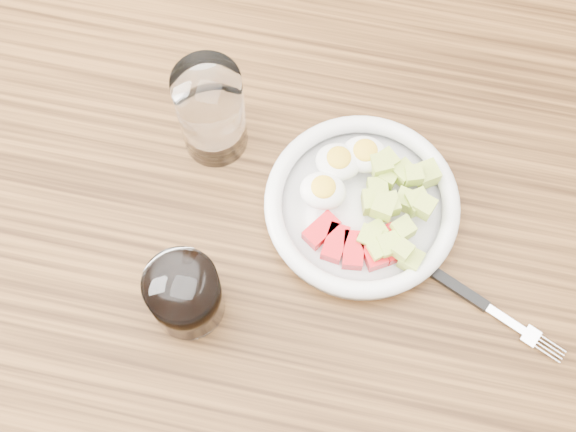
# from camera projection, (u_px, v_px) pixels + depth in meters

# --- Properties ---
(ground) EXTENTS (4.00, 4.00, 0.00)m
(ground) POSITION_uv_depth(u_px,v_px,m) (292.00, 361.00, 1.62)
(ground) COLOR brown
(ground) RESTS_ON ground
(dining_table) EXTENTS (1.50, 0.90, 0.77)m
(dining_table) POSITION_uv_depth(u_px,v_px,m) (294.00, 262.00, 0.99)
(dining_table) COLOR brown
(dining_table) RESTS_ON ground
(bowl) EXTENTS (0.22, 0.22, 0.05)m
(bowl) POSITION_uv_depth(u_px,v_px,m) (362.00, 203.00, 0.89)
(bowl) COLOR silver
(bowl) RESTS_ON dining_table
(fork) EXTENTS (0.17, 0.08, 0.01)m
(fork) POSITION_uv_depth(u_px,v_px,m) (472.00, 298.00, 0.87)
(fork) COLOR black
(fork) RESTS_ON dining_table
(water_glass) EXTENTS (0.07, 0.07, 0.13)m
(water_glass) POSITION_uv_depth(u_px,v_px,m) (211.00, 112.00, 0.88)
(water_glass) COLOR white
(water_glass) RESTS_ON dining_table
(coffee_glass) EXTENTS (0.08, 0.08, 0.09)m
(coffee_glass) POSITION_uv_depth(u_px,v_px,m) (185.00, 295.00, 0.83)
(coffee_glass) COLOR white
(coffee_glass) RESTS_ON dining_table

